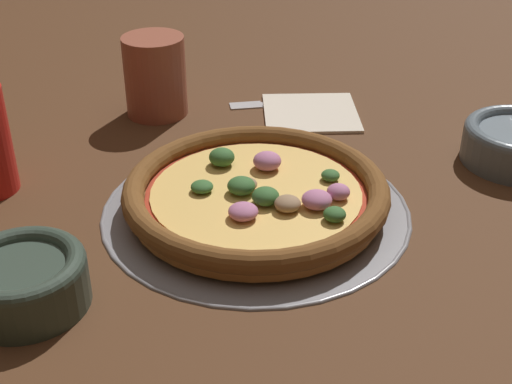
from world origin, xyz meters
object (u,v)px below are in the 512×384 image
at_px(fork, 283,102).
at_px(drinking_cup, 155,76).
at_px(pizza, 257,193).
at_px(pizza_tray, 256,209).
at_px(bowl_near, 24,279).
at_px(napkin, 311,111).

bearing_deg(fork, drinking_cup, 1.12).
bearing_deg(fork, pizza, 73.15).
relative_size(pizza_tray, bowl_near, 2.95).
relative_size(pizza, drinking_cup, 2.62).
distance_m(pizza, bowl_near, 0.26).
height_order(drinking_cup, napkin, drinking_cup).
bearing_deg(bowl_near, fork, -128.01).
distance_m(bowl_near, drinking_cup, 0.42).
xyz_separation_m(pizza_tray, fork, (-0.08, -0.28, -0.00)).
xyz_separation_m(napkin, fork, (0.03, -0.04, -0.00)).
bearing_deg(pizza_tray, drinking_cup, -71.26).
distance_m(pizza_tray, fork, 0.29).
height_order(bowl_near, fork, bowl_near).
bearing_deg(drinking_cup, napkin, 169.57).
relative_size(pizza_tray, fork, 1.88).
bearing_deg(drinking_cup, bowl_near, 71.41).
height_order(pizza_tray, pizza, pizza).
bearing_deg(fork, pizza_tray, 73.03).
distance_m(pizza_tray, drinking_cup, 0.29).
bearing_deg(bowl_near, drinking_cup, -108.59).
relative_size(pizza_tray, drinking_cup, 3.06).
bearing_deg(napkin, fork, -54.13).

